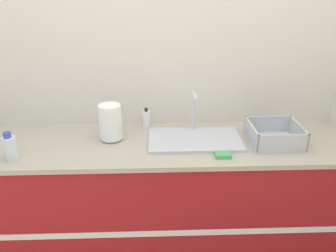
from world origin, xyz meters
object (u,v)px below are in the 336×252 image
bottle_clear (10,147)px  sink (195,138)px  soap_dispenser (146,120)px  dish_rack (274,136)px  paper_towel_roll (110,122)px

bottle_clear → sink: bearing=10.2°
soap_dispenser → dish_rack: bearing=-16.7°
paper_towel_roll → soap_dispenser: size_ratio=1.55×
paper_towel_roll → sink: bearing=-4.1°
sink → paper_towel_roll: 0.53m
dish_rack → soap_dispenser: size_ratio=2.04×
sink → bottle_clear: sink is taller
paper_towel_roll → dish_rack: paper_towel_roll is taller
sink → bottle_clear: size_ratio=3.49×
sink → paper_towel_roll: size_ratio=2.48×
sink → dish_rack: size_ratio=1.89×
bottle_clear → soap_dispenser: (0.75, 0.39, -0.01)m
dish_rack → paper_towel_roll: bearing=175.5°
soap_dispenser → sink: bearing=-32.6°
sink → soap_dispenser: size_ratio=3.86×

